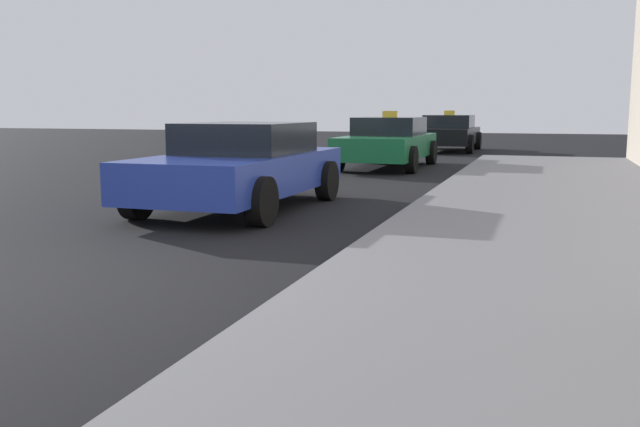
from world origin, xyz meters
The scene contains 5 objects.
ground_plane centered at (0.00, 0.00, 0.00)m, with size 80.00×80.00×0.00m, color black.
sidewalk centered at (4.00, 0.00, 0.07)m, with size 4.00×32.00×0.15m, color slate.
car_blue centered at (-0.50, 4.68, 0.65)m, with size 2.04×4.22×1.27m.
car_green centered at (-0.07, 12.57, 0.65)m, with size 2.00×4.43×1.43m.
car_black centered at (0.39, 20.22, 0.65)m, with size 2.05×4.24×1.43m.
Camera 1 is at (3.80, -4.61, 1.46)m, focal length 38.60 mm.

